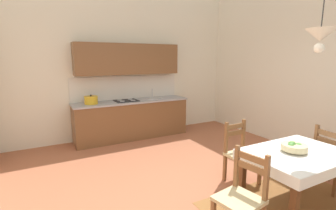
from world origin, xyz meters
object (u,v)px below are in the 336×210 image
object	(u,v)px
dining_chair_kitchen_side	(241,154)
dining_chair_window_side	(332,160)
dining_chair_tv_side	(241,198)
pendant_lamp	(320,36)
kitchen_cabinetry	(131,102)
dining_table	(297,163)
fruit_bowl	(294,147)

from	to	relation	value
dining_chair_kitchen_side	dining_chair_window_side	bearing A→B (deg)	-39.16
dining_chair_window_side	dining_chair_kitchen_side	distance (m)	1.26
dining_chair_tv_side	pendant_lamp	size ratio (longest dim) A/B	1.16
kitchen_cabinetry	dining_table	bearing A→B (deg)	-78.45
dining_chair_window_side	pendant_lamp	xyz separation A→B (m)	(-0.87, -0.15, 1.66)
kitchen_cabinetry	dining_chair_kitchen_side	bearing A→B (deg)	-76.53
dining_chair_tv_side	dining_chair_kitchen_side	world-z (taller)	same
kitchen_cabinetry	dining_chair_window_side	bearing A→B (deg)	-65.59
dining_chair_tv_side	dining_table	bearing A→B (deg)	2.15
dining_table	fruit_bowl	distance (m)	0.21
kitchen_cabinetry	dining_table	size ratio (longest dim) A/B	2.13
pendant_lamp	dining_chair_tv_side	bearing A→B (deg)	176.59
kitchen_cabinetry	fruit_bowl	distance (m)	3.76
dining_table	pendant_lamp	world-z (taller)	pendant_lamp
fruit_bowl	pendant_lamp	xyz separation A→B (m)	(0.07, -0.13, 1.29)
dining_chair_tv_side	pendant_lamp	distance (m)	1.93
dining_table	dining_chair_tv_side	xyz separation A→B (m)	(-0.94, -0.04, -0.17)
dining_chair_tv_side	kitchen_cabinetry	bearing A→B (deg)	87.23
dining_chair_tv_side	pendant_lamp	bearing A→B (deg)	-3.41
dining_chair_window_side	fruit_bowl	distance (m)	1.02
kitchen_cabinetry	dining_chair_kitchen_side	world-z (taller)	kitchen_cabinetry
dining_table	dining_chair_window_side	distance (m)	0.92
dining_chair_window_side	fruit_bowl	xyz separation A→B (m)	(-0.94, -0.02, 0.37)
dining_table	fruit_bowl	bearing A→B (deg)	141.35
dining_chair_window_side	fruit_bowl	world-z (taller)	dining_chair_window_side
dining_chair_tv_side	fruit_bowl	xyz separation A→B (m)	(0.90, 0.07, 0.37)
dining_chair_kitchen_side	fruit_bowl	size ratio (longest dim) A/B	3.10
kitchen_cabinetry	dining_table	world-z (taller)	kitchen_cabinetry
kitchen_cabinetry	dining_chair_kitchen_side	size ratio (longest dim) A/B	2.88
dining_chair_kitchen_side	dining_chair_tv_side	bearing A→B (deg)	-134.44
dining_table	dining_chair_kitchen_side	xyz separation A→B (m)	(-0.07, 0.85, -0.17)
dining_table	pendant_lamp	bearing A→B (deg)	-71.36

